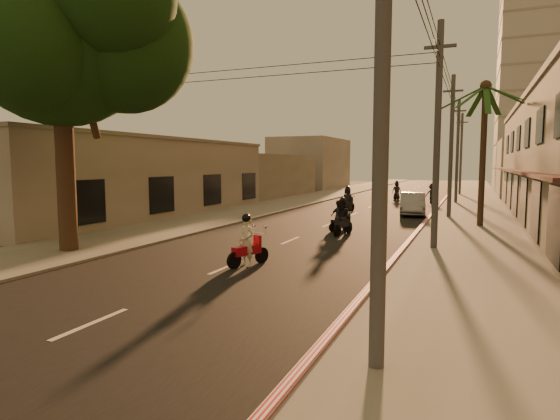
# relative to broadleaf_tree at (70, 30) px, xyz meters

# --- Properties ---
(ground) EXTENTS (160.00, 160.00, 0.00)m
(ground) POSITION_rel_broadleaf_tree_xyz_m (6.61, -2.14, -8.48)
(ground) COLOR #383023
(ground) RESTS_ON ground
(road) EXTENTS (10.00, 140.00, 0.02)m
(road) POSITION_rel_broadleaf_tree_xyz_m (6.61, 17.86, -8.47)
(road) COLOR black
(road) RESTS_ON ground
(sidewalk_right) EXTENTS (5.00, 140.00, 0.12)m
(sidewalk_right) POSITION_rel_broadleaf_tree_xyz_m (14.11, 17.86, -8.42)
(sidewalk_right) COLOR slate
(sidewalk_right) RESTS_ON ground
(sidewalk_left) EXTENTS (5.00, 140.00, 0.12)m
(sidewalk_left) POSITION_rel_broadleaf_tree_xyz_m (-0.89, 17.86, -8.42)
(sidewalk_left) COLOR slate
(sidewalk_left) RESTS_ON ground
(curb_stripe) EXTENTS (0.20, 60.00, 0.20)m
(curb_stripe) POSITION_rel_broadleaf_tree_xyz_m (11.71, 12.86, -8.38)
(curb_stripe) COLOR red
(curb_stripe) RESTS_ON ground
(left_building) EXTENTS (8.20, 24.20, 5.20)m
(left_building) POSITION_rel_broadleaf_tree_xyz_m (-7.37, 11.86, -5.88)
(left_building) COLOR #A49D94
(left_building) RESTS_ON ground
(distant_tower) EXTENTS (12.10, 12.10, 28.00)m
(distant_tower) POSITION_rel_broadleaf_tree_xyz_m (22.61, 53.86, 5.52)
(distant_tower) COLOR #B7B5B2
(distant_tower) RESTS_ON ground
(broadleaf_tree) EXTENTS (9.60, 8.70, 12.10)m
(broadleaf_tree) POSITION_rel_broadleaf_tree_xyz_m (0.00, 0.00, 0.00)
(broadleaf_tree) COLOR black
(broadleaf_tree) RESTS_ON ground
(palm_tree) EXTENTS (5.00, 5.00, 8.20)m
(palm_tree) POSITION_rel_broadleaf_tree_xyz_m (14.61, 13.86, -1.33)
(palm_tree) COLOR black
(palm_tree) RESTS_ON ground
(utility_poles) EXTENTS (1.20, 48.26, 9.00)m
(utility_poles) POSITION_rel_broadleaf_tree_xyz_m (12.81, 17.86, -1.94)
(utility_poles) COLOR #38383A
(utility_poles) RESTS_ON ground
(filler_right) EXTENTS (8.00, 14.00, 6.00)m
(filler_right) POSITION_rel_broadleaf_tree_xyz_m (20.61, 42.86, -5.48)
(filler_right) COLOR #A49D94
(filler_right) RESTS_ON ground
(filler_left_near) EXTENTS (8.00, 14.00, 4.40)m
(filler_left_near) POSITION_rel_broadleaf_tree_xyz_m (-7.39, 31.86, -6.28)
(filler_left_near) COLOR #A49D94
(filler_left_near) RESTS_ON ground
(filler_left_far) EXTENTS (8.00, 14.00, 7.00)m
(filler_left_far) POSITION_rel_broadleaf_tree_xyz_m (-7.39, 49.86, -4.98)
(filler_left_far) COLOR #A49D94
(filler_left_far) RESTS_ON ground
(scooter_red) EXTENTS (1.00, 1.76, 1.82)m
(scooter_red) POSITION_rel_broadleaf_tree_xyz_m (7.16, 0.35, -7.66)
(scooter_red) COLOR black
(scooter_red) RESTS_ON ground
(scooter_mid_a) EXTENTS (1.11, 1.89, 1.88)m
(scooter_mid_a) POSITION_rel_broadleaf_tree_xyz_m (8.37, 8.35, -7.62)
(scooter_mid_a) COLOR black
(scooter_mid_a) RESTS_ON ground
(scooter_mid_b) EXTENTS (1.12, 1.57, 1.60)m
(scooter_mid_b) POSITION_rel_broadleaf_tree_xyz_m (7.78, 9.71, -7.74)
(scooter_mid_b) COLOR black
(scooter_mid_b) RESTS_ON ground
(scooter_far_a) EXTENTS (1.12, 1.89, 1.88)m
(scooter_far_a) POSITION_rel_broadleaf_tree_xyz_m (5.81, 19.36, -7.62)
(scooter_far_a) COLOR black
(scooter_far_a) RESTS_ON ground
(scooter_far_b) EXTENTS (1.11, 1.79, 1.76)m
(scooter_far_b) POSITION_rel_broadleaf_tree_xyz_m (10.81, 29.54, -7.68)
(scooter_far_b) COLOR black
(scooter_far_b) RESTS_ON ground
(parked_car) EXTENTS (2.71, 4.98, 1.51)m
(parked_car) POSITION_rel_broadleaf_tree_xyz_m (10.43, 18.98, -7.72)
(parked_car) COLOR #98999F
(parked_car) RESTS_ON ground
(scooter_far_c) EXTENTS (0.87, 1.88, 1.85)m
(scooter_far_c) POSITION_rel_broadleaf_tree_xyz_m (7.37, 32.25, -7.65)
(scooter_far_c) COLOR black
(scooter_far_c) RESTS_ON ground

